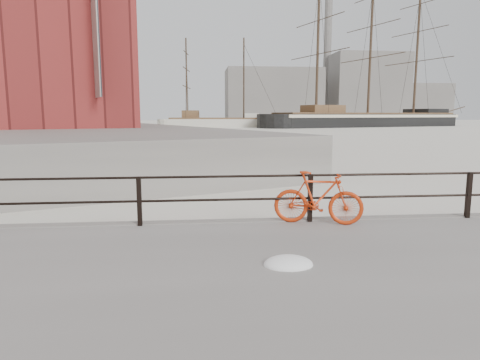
# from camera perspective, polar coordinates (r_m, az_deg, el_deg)

# --- Properties ---
(ground) EXTENTS (400.00, 400.00, 0.00)m
(ground) POSITION_cam_1_polar(r_m,az_deg,el_deg) (10.78, 27.41, -6.09)
(ground) COLOR white
(ground) RESTS_ON ground
(far_quay) EXTENTS (78.44, 148.07, 1.80)m
(far_quay) POSITION_cam_1_polar(r_m,az_deg,el_deg) (87.67, -28.72, 6.54)
(far_quay) COLOR gray
(far_quay) RESTS_ON ground
(guardrail) EXTENTS (28.00, 0.10, 1.00)m
(guardrail) POSITION_cam_1_polar(r_m,az_deg,el_deg) (10.48, 28.17, -1.78)
(guardrail) COLOR black
(guardrail) RESTS_ON promenade
(bicycle) EXTENTS (1.80, 0.79, 1.09)m
(bicycle) POSITION_cam_1_polar(r_m,az_deg,el_deg) (8.86, 10.39, -2.35)
(bicycle) COLOR red
(bicycle) RESTS_ON promenade
(barque_black) EXTENTS (62.78, 38.50, 33.80)m
(barque_black) POSITION_cam_1_polar(r_m,az_deg,el_deg) (98.17, 16.59, 6.83)
(barque_black) COLOR black
(barque_black) RESTS_ON ground
(schooner_mid) EXTENTS (27.27, 14.00, 19.08)m
(schooner_mid) POSITION_cam_1_polar(r_m,az_deg,el_deg) (90.91, -3.28, 7.05)
(schooner_mid) COLOR beige
(schooner_mid) RESTS_ON ground
(schooner_left) EXTENTS (26.58, 13.33, 19.53)m
(schooner_left) POSITION_cam_1_polar(r_m,az_deg,el_deg) (80.24, -24.24, 6.09)
(schooner_left) COLOR silver
(schooner_left) RESTS_ON ground
(industrial_west) EXTENTS (32.00, 18.00, 18.00)m
(industrial_west) POSITION_cam_1_polar(r_m,az_deg,el_deg) (151.07, 4.37, 11.10)
(industrial_west) COLOR gray
(industrial_west) RESTS_ON ground
(industrial_mid) EXTENTS (26.00, 20.00, 24.00)m
(industrial_mid) POSITION_cam_1_polar(r_m,az_deg,el_deg) (165.57, 16.34, 11.61)
(industrial_mid) COLOR gray
(industrial_mid) RESTS_ON ground
(industrial_east) EXTENTS (20.00, 16.00, 14.00)m
(industrial_east) POSITION_cam_1_polar(r_m,az_deg,el_deg) (179.53, 22.60, 9.44)
(industrial_east) COLOR gray
(industrial_east) RESTS_ON ground
(smokestack) EXTENTS (2.80, 2.80, 44.00)m
(smokestack) POSITION_cam_1_polar(r_m,az_deg,el_deg) (166.89, 11.54, 15.20)
(smokestack) COLOR gray
(smokestack) RESTS_ON ground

